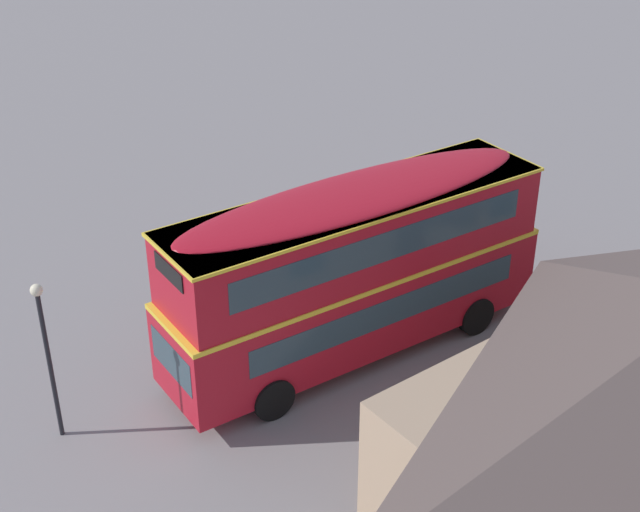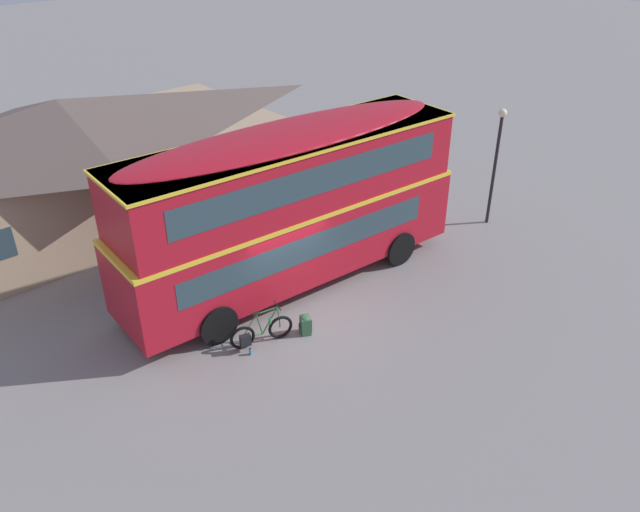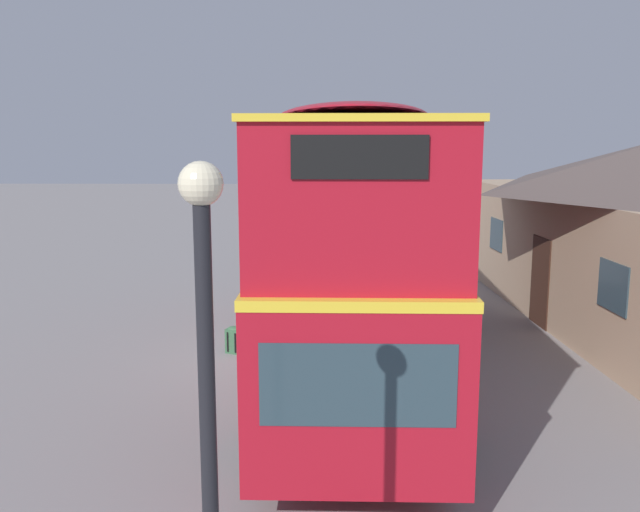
{
  "view_description": "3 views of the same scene",
  "coord_description": "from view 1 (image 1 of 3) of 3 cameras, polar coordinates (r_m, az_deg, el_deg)",
  "views": [
    {
      "loc": [
        13.0,
        17.16,
        14.07
      ],
      "look_at": [
        0.65,
        -0.84,
        1.8
      ],
      "focal_mm": 50.49,
      "sensor_mm": 36.0,
      "label": 1
    },
    {
      "loc": [
        -8.47,
        -11.98,
        10.42
      ],
      "look_at": [
        0.54,
        -0.6,
        1.91
      ],
      "focal_mm": 35.76,
      "sensor_mm": 36.0,
      "label": 2
    },
    {
      "loc": [
        12.73,
        0.94,
        4.22
      ],
      "look_at": [
        -1.59,
        0.73,
        1.8
      ],
      "focal_mm": 36.98,
      "sensor_mm": 36.0,
      "label": 3
    }
  ],
  "objects": [
    {
      "name": "street_lamp",
      "position": [
        20.96,
        -16.97,
        -5.34
      ],
      "size": [
        0.28,
        0.28,
        4.13
      ],
      "color": "black",
      "rests_on": "ground"
    },
    {
      "name": "backpack_on_ground",
      "position": [
        26.38,
        1.45,
        -2.17
      ],
      "size": [
        0.39,
        0.41,
        0.56
      ],
      "color": "#386642",
      "rests_on": "ground"
    },
    {
      "name": "water_bottle_blue_sports",
      "position": [
        27.25,
        4.45,
        -1.62
      ],
      "size": [
        0.07,
        0.07,
        0.21
      ],
      "color": "#338CBF",
      "rests_on": "ground"
    },
    {
      "name": "double_decker_bus",
      "position": [
        22.94,
        2.28,
        -0.55
      ],
      "size": [
        10.55,
        2.74,
        4.79
      ],
      "color": "black",
      "rests_on": "ground"
    },
    {
      "name": "ground_plane",
      "position": [
        25.72,
        2.25,
        -3.86
      ],
      "size": [
        120.0,
        120.0,
        0.0
      ],
      "primitive_type": "plane",
      "color": "gray"
    },
    {
      "name": "touring_bicycle",
      "position": [
        26.72,
        4.01,
        -1.57
      ],
      "size": [
        1.71,
        0.56,
        1.06
      ],
      "color": "black",
      "rests_on": "ground"
    }
  ]
}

